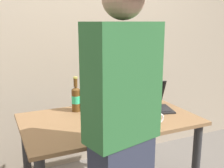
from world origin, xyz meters
The scene contains 8 objects.
desk centered at (0.00, 0.00, 0.64)m, with size 1.24×0.76×0.77m.
laptop centered at (0.38, 0.07, 0.82)m, with size 0.39×0.39×0.21m.
beer_bottle_green centered at (0.01, 0.24, 0.87)m, with size 0.08×0.08×0.27m.
beer_bottle_amber centered at (-0.09, 0.21, 0.89)m, with size 0.07×0.07×0.30m.
beer_bottle_brown centered at (-0.17, 0.24, 0.88)m, with size 0.07×0.07×0.27m.
person_figure centered at (-0.16, -0.53, 0.89)m, with size 0.42×0.33×1.70m.
coffee_mug centered at (0.20, -0.30, 0.82)m, with size 0.11×0.07×0.10m.
back_wall centered at (0.00, 0.89, 1.30)m, with size 6.00×0.10×2.60m, color tan.
Camera 1 is at (-0.76, -1.71, 1.46)m, focal length 43.49 mm.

